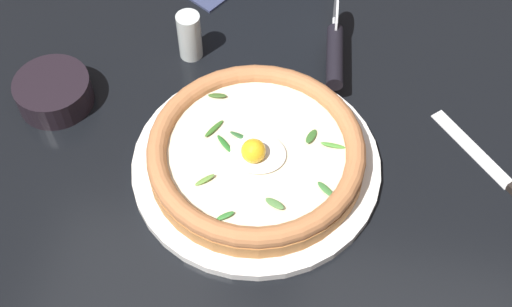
# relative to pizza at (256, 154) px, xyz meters

# --- Properties ---
(ground_plane) EXTENTS (2.40, 2.40, 0.03)m
(ground_plane) POSITION_rel_pizza_xyz_m (-0.02, -0.00, -0.05)
(ground_plane) COLOR black
(ground_plane) RESTS_ON ground
(pizza_plate) EXTENTS (0.30, 0.30, 0.01)m
(pizza_plate) POSITION_rel_pizza_xyz_m (0.00, -0.00, -0.03)
(pizza_plate) COLOR white
(pizza_plate) RESTS_ON ground
(pizza) EXTENTS (0.26, 0.26, 0.05)m
(pizza) POSITION_rel_pizza_xyz_m (0.00, 0.00, 0.00)
(pizza) COLOR #BC793F
(pizza) RESTS_ON pizza_plate
(side_bowl) EXTENTS (0.10, 0.10, 0.04)m
(side_bowl) POSITION_rel_pizza_xyz_m (0.28, -0.06, -0.01)
(side_bowl) COLOR black
(side_bowl) RESTS_ON ground
(pizza_cutter) EXTENTS (0.03, 0.16, 0.07)m
(pizza_cutter) POSITION_rel_pizza_xyz_m (-0.07, -0.19, 0.00)
(pizza_cutter) COLOR silver
(pizza_cutter) RESTS_ON ground
(pepper_shaker) EXTENTS (0.03, 0.03, 0.07)m
(pepper_shaker) POSITION_rel_pizza_xyz_m (0.12, -0.17, 0.00)
(pepper_shaker) COLOR silver
(pepper_shaker) RESTS_ON ground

